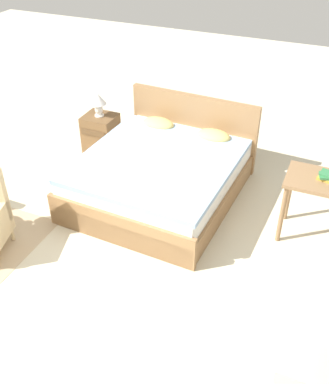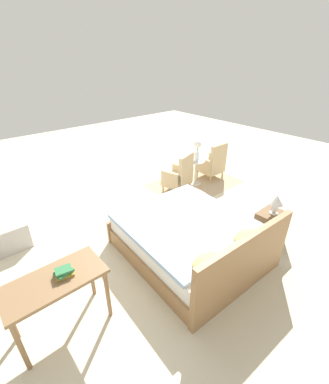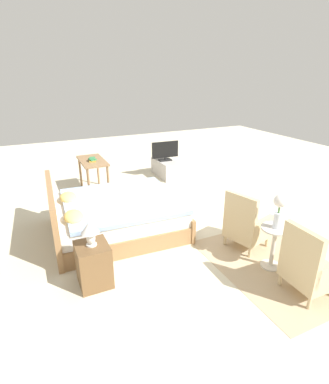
{
  "view_description": "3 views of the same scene",
  "coord_description": "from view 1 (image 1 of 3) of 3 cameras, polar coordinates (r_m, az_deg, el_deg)",
  "views": [
    {
      "loc": [
        1.8,
        -3.23,
        3.31
      ],
      "look_at": [
        0.37,
        0.15,
        0.71
      ],
      "focal_mm": 42.0,
      "sensor_mm": 36.0,
      "label": 1
    },
    {
      "loc": [
        2.34,
        3.13,
        2.82
      ],
      "look_at": [
        -0.08,
        0.33,
        0.83
      ],
      "focal_mm": 24.0,
      "sensor_mm": 36.0,
      "label": 2
    },
    {
      "loc": [
        -4.53,
        2.19,
        2.56
      ],
      "look_at": [
        -0.01,
        0.07,
        0.56
      ],
      "focal_mm": 28.0,
      "sensor_mm": 36.0,
      "label": 3
    }
  ],
  "objects": [
    {
      "name": "nightstand",
      "position": [
        6.5,
        -8.06,
        7.28
      ],
      "size": [
        0.44,
        0.41,
        0.57
      ],
      "color": "brown",
      "rests_on": "ground_plane"
    },
    {
      "name": "ground_plane",
      "position": [
        4.96,
        -4.64,
        -6.61
      ],
      "size": [
        16.0,
        16.0,
        0.0
      ],
      "primitive_type": "plane",
      "color": "beige"
    },
    {
      "name": "table_lamp",
      "position": [
        6.29,
        -8.43,
        11.3
      ],
      "size": [
        0.22,
        0.22,
        0.33
      ],
      "color": "silver",
      "rests_on": "nightstand"
    },
    {
      "name": "book_stack",
      "position": [
        4.86,
        20.07,
        1.86
      ],
      "size": [
        0.22,
        0.18,
        0.08
      ],
      "color": "#B79333",
      "rests_on": "vanity_desk"
    },
    {
      "name": "bed",
      "position": [
        5.52,
        -0.29,
        2.31
      ],
      "size": [
        1.89,
        2.17,
        0.96
      ],
      "color": "#997047",
      "rests_on": "ground_plane"
    }
  ]
}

